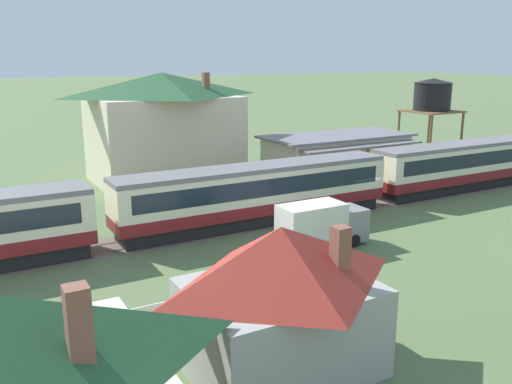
% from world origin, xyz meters
% --- Properties ---
extents(ground_plane, '(600.00, 600.00, 0.00)m').
position_xyz_m(ground_plane, '(0.00, 0.00, 0.00)').
color(ground_plane, '#566B42').
extents(passenger_train, '(62.88, 3.11, 4.08)m').
position_xyz_m(passenger_train, '(-8.28, 0.41, 2.27)').
color(passenger_train, maroon).
rests_on(passenger_train, ground_plane).
extents(railway_track, '(113.35, 3.60, 0.04)m').
position_xyz_m(railway_track, '(-7.93, 0.41, 0.01)').
color(railway_track, '#665B51').
rests_on(railway_track, ground_plane).
extents(station_building, '(14.63, 7.93, 4.00)m').
position_xyz_m(station_building, '(5.89, 10.24, 2.03)').
color(station_building, beige).
rests_on(station_building, ground_plane).
extents(station_house_dark_green_roof, '(13.51, 10.25, 9.90)m').
position_xyz_m(station_house_dark_green_roof, '(-9.34, 16.50, 5.08)').
color(station_house_dark_green_roof, beige).
rests_on(station_house_dark_green_roof, ground_plane).
extents(water_tower, '(5.28, 5.28, 9.00)m').
position_xyz_m(water_tower, '(20.17, 12.03, 7.02)').
color(water_tower, brown).
rests_on(water_tower, ground_plane).
extents(cottage_red_roof, '(7.05, 5.45, 5.48)m').
position_xyz_m(cottage_red_roof, '(-16.70, -15.75, 2.85)').
color(cottage_red_roof, '#9E9E99').
rests_on(cottage_red_roof, ground_plane).
extents(picket_fence_front, '(22.40, 0.06, 1.05)m').
position_xyz_m(picket_fence_front, '(-22.64, -10.45, 0.53)').
color(picket_fence_front, white).
rests_on(picket_fence_front, ground_plane).
extents(parked_car_green, '(4.23, 1.95, 1.33)m').
position_xyz_m(parked_car_green, '(-11.00, -6.39, 0.63)').
color(parked_car_green, '#287A38').
rests_on(parked_car_green, ground_plane).
extents(delivery_truck_grey, '(5.65, 2.08, 2.80)m').
position_xyz_m(delivery_truck_grey, '(-7.65, -5.81, 1.42)').
color(delivery_truck_grey, gray).
rests_on(delivery_truck_grey, ground_plane).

